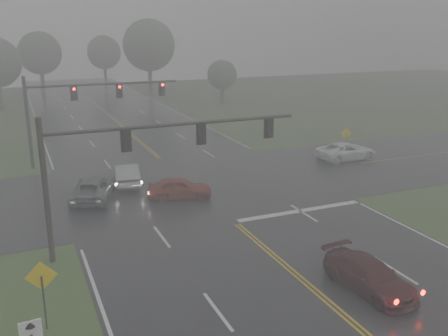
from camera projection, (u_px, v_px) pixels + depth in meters
name	position (u px, v px, depth m)	size (l,w,h in m)	color
main_road	(200.00, 193.00, 34.11)	(18.00, 160.00, 0.02)	black
cross_street	(191.00, 185.00, 35.88)	(120.00, 14.00, 0.02)	black
stop_bar	(300.00, 211.00, 30.86)	(8.50, 0.50, 0.01)	silver
sedan_maroon	(368.00, 290.00, 21.71)	(1.90, 4.67, 1.36)	#380A0E
sedan_red	(180.00, 198.00, 33.13)	(1.70, 4.24, 1.44)	maroon
sedan_silver	(127.00, 184.00, 36.04)	(1.63, 4.69, 1.54)	gray
car_grey	(94.00, 199.00, 33.06)	(2.40, 5.21, 1.45)	#54575B
pickup_white	(346.00, 160.00, 42.73)	(2.43, 5.28, 1.47)	white
signal_gantry_near	(131.00, 153.00, 24.50)	(13.25, 0.31, 7.13)	black
signal_gantry_far	(76.00, 102.00, 40.14)	(12.32, 0.37, 7.33)	black
sign_diamond_west	(42.00, 284.00, 18.43)	(1.16, 0.16, 2.78)	black
sign_diamond_east	(346.00, 137.00, 43.14)	(1.09, 0.10, 2.62)	black
tree_ne_a	(149.00, 45.00, 79.47)	(8.26, 8.26, 12.14)	#2E251E
tree_n_mid	(40.00, 53.00, 80.98)	(6.93, 6.93, 10.18)	#2E251E
tree_e_near	(222.00, 75.00, 72.12)	(4.30, 4.30, 6.31)	#2E251E
tree_n_far	(104.00, 52.00, 94.11)	(6.32, 6.32, 9.28)	#2E251E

